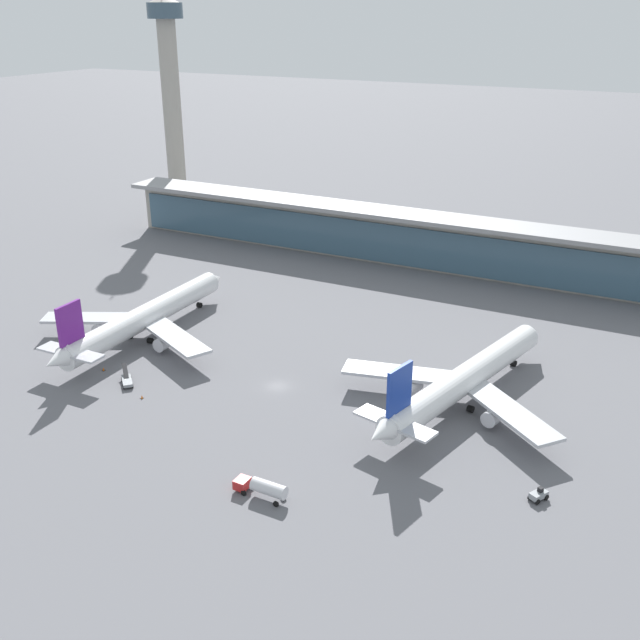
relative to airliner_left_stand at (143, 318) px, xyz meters
name	(u,v)px	position (x,y,z in m)	size (l,w,h in m)	color
ground_plane	(278,386)	(37.70, -6.17, -4.89)	(1200.00, 1200.00, 0.00)	slate
airliner_left_stand	(143,318)	(0.00, 0.00, 0.00)	(44.87, 58.15, 15.53)	white
airliner_centre_stand	(463,380)	(71.51, 3.24, 0.00)	(43.62, 57.66, 15.53)	white
service_truck_near_nose_red	(263,487)	(53.45, -37.85, -3.18)	(8.65, 2.64, 2.95)	#B21E1E
service_truck_under_wing_grey	(539,495)	(90.49, -19.79, -4.02)	(2.86, 3.33, 2.05)	gray
service_truck_mid_apron_grey	(127,380)	(10.97, -18.65, -4.08)	(5.83, 5.69, 2.70)	gray
terminal_building	(423,239)	(37.70, 75.63, 2.98)	(193.60, 12.80, 15.20)	#9E998E
control_tower	(171,88)	(-65.57, 100.17, 36.85)	(12.00, 12.00, 76.71)	#9E998E
safety_cone_alpha	(103,369)	(2.89, -16.37, -4.57)	(0.62, 0.62, 0.70)	orange
safety_cone_bravo	(142,397)	(17.38, -21.99, -4.57)	(0.62, 0.62, 0.70)	orange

